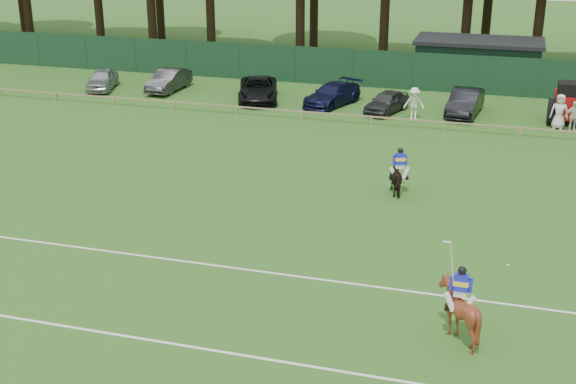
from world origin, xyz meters
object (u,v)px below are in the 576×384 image
at_px(utility_shed, 478,62).
at_px(spectator_right, 559,112).
at_px(sedan_grey, 169,80).
at_px(suv_black, 258,89).
at_px(horse_chestnut, 459,311).
at_px(hatch_grey, 387,102).
at_px(horse_dark, 399,177).
at_px(spectator_left, 414,103).
at_px(spectator_mid, 573,116).
at_px(tractor, 567,104).
at_px(sedan_navy, 332,95).
at_px(sedan_silver, 102,79).
at_px(polo_ball, 508,265).
at_px(estate_black, 465,102).

bearing_deg(utility_shed, spectator_right, -63.52).
bearing_deg(sedan_grey, suv_black, -5.11).
height_order(horse_chestnut, hatch_grey, horse_chestnut).
bearing_deg(horse_dark, spectator_right, -139.15).
relative_size(horse_dark, suv_black, 0.34).
height_order(spectator_left, spectator_mid, spectator_left).
xyz_separation_m(hatch_grey, tractor, (10.03, 0.48, 0.49)).
xyz_separation_m(sedan_navy, spectator_right, (13.07, -1.58, 0.30)).
relative_size(sedan_silver, polo_ball, 43.44).
bearing_deg(estate_black, utility_shed, 94.67).
xyz_separation_m(horse_chestnut, sedan_navy, (-9.51, 25.06, -0.20)).
height_order(suv_black, spectator_right, spectator_right).
bearing_deg(tractor, horse_dark, -118.10).
xyz_separation_m(sedan_silver, spectator_mid, (29.32, -1.83, 0.18)).
bearing_deg(suv_black, sedan_silver, 162.96).
bearing_deg(sedan_grey, spectator_mid, -4.08).
xyz_separation_m(horse_dark, sedan_navy, (-6.16, 13.91, -0.06)).
bearing_deg(suv_black, horse_dark, -68.83).
height_order(hatch_grey, estate_black, estate_black).
bearing_deg(sedan_navy, hatch_grey, 7.75).
distance_m(horse_chestnut, sedan_grey, 32.98).
distance_m(horse_chestnut, tractor, 25.09).
relative_size(hatch_grey, utility_shed, 0.44).
relative_size(suv_black, polo_ball, 56.21).
xyz_separation_m(suv_black, estate_black, (12.64, 0.05, 0.05)).
bearing_deg(polo_ball, sedan_silver, 143.18).
bearing_deg(sedan_silver, sedan_grey, -5.18).
height_order(sedan_grey, estate_black, estate_black).
xyz_separation_m(sedan_grey, spectator_mid, (24.92, -2.64, 0.15)).
distance_m(horse_chestnut, suv_black, 28.70).
relative_size(horse_chestnut, sedan_grey, 0.41).
bearing_deg(hatch_grey, sedan_silver, -164.53).
relative_size(sedan_grey, spectator_mid, 2.50).
bearing_deg(spectator_mid, sedan_grey, 152.36).
height_order(sedan_silver, utility_shed, utility_shed).
distance_m(hatch_grey, spectator_mid, 10.39).
bearing_deg(horse_dark, horse_chestnut, 86.80).
relative_size(hatch_grey, tractor, 1.32).
xyz_separation_m(sedan_navy, polo_ball, (10.83, -19.89, -0.61)).
xyz_separation_m(hatch_grey, estate_black, (4.47, 0.68, 0.12)).
xyz_separation_m(sedan_silver, spectator_right, (28.60, -1.43, 0.30)).
relative_size(horse_chestnut, suv_black, 0.34).
xyz_separation_m(horse_dark, estate_black, (1.77, 13.82, 0.03)).
distance_m(horse_dark, horse_chestnut, 11.64).
xyz_separation_m(spectator_left, spectator_right, (7.88, 0.17, 0.05)).
height_order(horse_dark, polo_ball, horse_dark).
relative_size(horse_dark, horse_chestnut, 0.99).
height_order(estate_black, tractor, tractor).
height_order(estate_black, polo_ball, estate_black).
bearing_deg(suv_black, polo_ball, -68.93).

